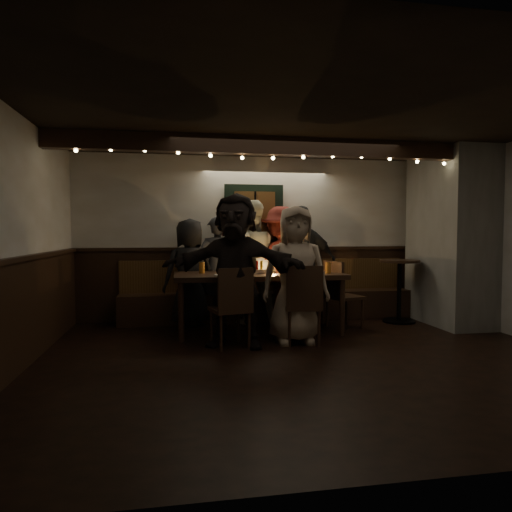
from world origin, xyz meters
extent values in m
cube|color=black|center=(0.00, 0.00, -0.01)|extent=(6.00, 5.00, 0.01)
cube|color=black|center=(0.00, 0.00, 2.60)|extent=(6.00, 5.00, 0.01)
cube|color=beige|center=(0.00, 2.50, 1.30)|extent=(6.00, 0.01, 2.60)
cube|color=beige|center=(-3.00, 0.00, 1.30)|extent=(0.01, 5.00, 2.60)
cube|color=black|center=(0.00, 2.48, 0.55)|extent=(6.00, 0.05, 1.10)
cube|color=black|center=(-2.98, 0.00, 0.55)|extent=(0.05, 5.00, 1.10)
cube|color=slate|center=(2.65, 1.50, 1.30)|extent=(0.70, 1.40, 2.60)
cube|color=black|center=(0.00, 2.23, 0.23)|extent=(4.60, 0.45, 0.45)
cube|color=#4E3215|center=(0.00, 2.41, 0.70)|extent=(4.60, 0.06, 0.50)
cube|color=black|center=(-0.20, 2.44, 1.65)|extent=(0.95, 0.04, 1.00)
cube|color=#4E3215|center=(-0.20, 2.38, 1.65)|extent=(0.64, 0.12, 0.76)
cube|color=black|center=(0.00, 1.00, 2.49)|extent=(6.00, 0.16, 0.22)
sphere|color=#FFE599|center=(-2.60, 0.98, 2.36)|extent=(0.04, 0.04, 0.04)
sphere|color=#FFE599|center=(-2.20, 0.98, 2.38)|extent=(0.04, 0.04, 0.04)
sphere|color=#FFE599|center=(-1.80, 0.98, 2.39)|extent=(0.04, 0.04, 0.04)
sphere|color=#FFE599|center=(-1.40, 0.98, 2.37)|extent=(0.04, 0.04, 0.04)
sphere|color=#FFE599|center=(-1.00, 0.98, 2.35)|extent=(0.04, 0.04, 0.04)
sphere|color=#FFE599|center=(-0.60, 0.98, 2.33)|extent=(0.04, 0.04, 0.04)
sphere|color=#FFE599|center=(-0.20, 0.98, 2.34)|extent=(0.04, 0.04, 0.04)
sphere|color=#FFE599|center=(0.20, 0.98, 2.36)|extent=(0.04, 0.04, 0.04)
sphere|color=#FFE599|center=(0.60, 0.98, 2.38)|extent=(0.04, 0.04, 0.04)
sphere|color=#FFE599|center=(1.00, 0.98, 2.39)|extent=(0.04, 0.04, 0.04)
sphere|color=#FFE599|center=(1.40, 0.98, 2.37)|extent=(0.04, 0.04, 0.04)
sphere|color=#FFE599|center=(1.80, 0.98, 2.35)|extent=(0.04, 0.04, 0.04)
sphere|color=#FFE599|center=(2.20, 0.98, 2.33)|extent=(0.04, 0.04, 0.04)
sphere|color=#FFE599|center=(2.60, 0.98, 2.34)|extent=(0.04, 0.04, 0.04)
cube|color=black|center=(-0.31, 1.40, 0.79)|extent=(2.31, 0.99, 0.07)
cylinder|color=black|center=(-1.38, 0.99, 0.38)|extent=(0.08, 0.08, 0.76)
cylinder|color=black|center=(-1.38, 1.81, 0.38)|extent=(0.08, 0.08, 0.76)
cylinder|color=black|center=(0.75, 0.99, 0.38)|extent=(0.08, 0.08, 0.76)
cylinder|color=black|center=(0.75, 1.81, 0.38)|extent=(0.08, 0.08, 0.76)
cylinder|color=#BF7226|center=(-1.09, 1.50, 0.90)|extent=(0.08, 0.08, 0.15)
cylinder|color=#BF7226|center=(-0.75, 1.21, 0.90)|extent=(0.08, 0.08, 0.15)
cylinder|color=silver|center=(-0.41, 1.58, 0.90)|extent=(0.08, 0.08, 0.15)
cylinder|color=#BF7226|center=(0.03, 1.29, 0.90)|extent=(0.08, 0.08, 0.15)
cylinder|color=silver|center=(0.29, 1.64, 0.90)|extent=(0.08, 0.08, 0.15)
cylinder|color=#BF7226|center=(0.62, 1.19, 0.90)|extent=(0.08, 0.08, 0.15)
cylinder|color=white|center=(-0.81, 1.07, 0.83)|extent=(0.29, 0.29, 0.02)
cube|color=#B2B2B7|center=(-0.31, 1.35, 0.85)|extent=(0.18, 0.11, 0.05)
cylinder|color=#990C0C|center=(-0.35, 1.35, 0.91)|extent=(0.04, 0.04, 0.18)
cylinder|color=gold|center=(-0.28, 1.35, 0.91)|extent=(0.04, 0.04, 0.18)
cylinder|color=silver|center=(-0.09, 1.45, 0.87)|extent=(0.05, 0.05, 0.09)
sphere|color=#FFB24C|center=(-0.09, 1.45, 0.93)|extent=(0.03, 0.03, 0.03)
cube|color=black|center=(-0.80, 0.67, 0.45)|extent=(0.53, 0.53, 0.04)
cube|color=black|center=(-0.75, 0.48, 0.72)|extent=(0.44, 0.14, 0.50)
cylinder|color=black|center=(-0.67, 0.88, 0.21)|extent=(0.04, 0.04, 0.43)
cylinder|color=black|center=(-0.58, 0.54, 0.21)|extent=(0.04, 0.04, 0.43)
cylinder|color=black|center=(-1.01, 0.80, 0.21)|extent=(0.04, 0.04, 0.43)
cylinder|color=black|center=(-0.93, 0.45, 0.21)|extent=(0.04, 0.04, 0.43)
cube|color=black|center=(0.12, 0.68, 0.46)|extent=(0.50, 0.50, 0.04)
cube|color=black|center=(0.09, 0.48, 0.73)|extent=(0.45, 0.11, 0.51)
cylinder|color=black|center=(0.32, 0.84, 0.22)|extent=(0.04, 0.04, 0.43)
cylinder|color=black|center=(0.27, 0.48, 0.22)|extent=(0.04, 0.04, 0.43)
cylinder|color=black|center=(-0.04, 0.89, 0.22)|extent=(0.04, 0.04, 0.43)
cylinder|color=black|center=(-0.09, 0.53, 0.22)|extent=(0.04, 0.04, 0.43)
cube|color=black|center=(0.96, 1.44, 0.45)|extent=(0.55, 0.55, 0.04)
cube|color=black|center=(0.77, 1.38, 0.72)|extent=(0.17, 0.43, 0.50)
cylinder|color=black|center=(1.18, 1.32, 0.22)|extent=(0.04, 0.04, 0.43)
cylinder|color=black|center=(0.84, 1.22, 0.22)|extent=(0.04, 0.04, 0.43)
cylinder|color=black|center=(1.08, 1.66, 0.22)|extent=(0.04, 0.04, 0.43)
cylinder|color=black|center=(0.74, 1.56, 0.22)|extent=(0.04, 0.04, 0.43)
cylinder|color=black|center=(1.95, 1.72, 0.01)|extent=(0.49, 0.49, 0.03)
cylinder|color=black|center=(1.95, 1.72, 0.47)|extent=(0.07, 0.07, 0.95)
cylinder|color=black|center=(1.95, 1.72, 0.95)|extent=(0.61, 0.61, 0.04)
imported|color=black|center=(-1.24, 2.04, 0.80)|extent=(0.89, 0.71, 1.59)
imported|color=#35363B|center=(-0.83, 2.16, 0.82)|extent=(0.65, 0.48, 1.63)
imported|color=beige|center=(-0.34, 2.08, 0.94)|extent=(0.95, 0.76, 1.87)
imported|color=#591A16|center=(0.18, 2.12, 0.89)|extent=(1.25, 0.84, 1.79)
imported|color=#242525|center=(0.53, 2.14, 0.90)|extent=(1.11, 0.59, 1.81)
imported|color=black|center=(-0.73, 0.68, 0.93)|extent=(1.82, 1.12, 1.87)
imported|color=tan|center=(0.03, 0.73, 0.86)|extent=(0.87, 0.59, 1.72)
camera|label=1|loc=(-1.43, -4.79, 1.39)|focal=32.00mm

